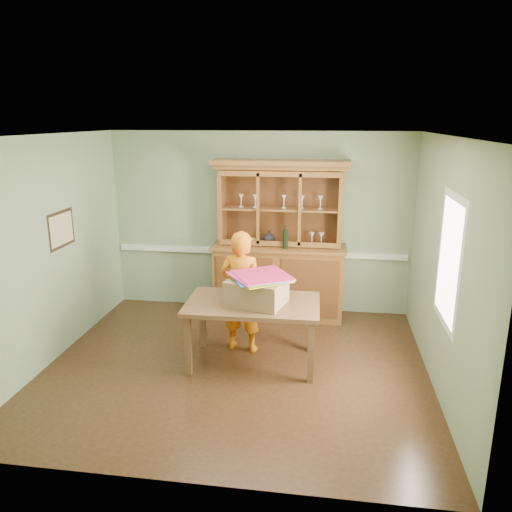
% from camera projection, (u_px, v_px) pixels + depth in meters
% --- Properties ---
extents(floor, '(4.50, 4.50, 0.00)m').
position_uv_depth(floor, '(236.00, 367.00, 5.97)').
color(floor, '#4C2D18').
rests_on(floor, ground).
extents(ceiling, '(4.50, 4.50, 0.00)m').
position_uv_depth(ceiling, '(233.00, 135.00, 5.25)').
color(ceiling, white).
rests_on(ceiling, wall_back).
extents(wall_back, '(4.50, 0.00, 4.50)m').
position_uv_depth(wall_back, '(259.00, 223.00, 7.52)').
color(wall_back, gray).
rests_on(wall_back, floor).
extents(wall_left, '(0.00, 4.00, 4.00)m').
position_uv_depth(wall_left, '(49.00, 251.00, 5.93)').
color(wall_left, gray).
rests_on(wall_left, floor).
extents(wall_right, '(0.00, 4.00, 4.00)m').
position_uv_depth(wall_right, '(443.00, 267.00, 5.30)').
color(wall_right, gray).
rests_on(wall_right, floor).
extents(wall_front, '(4.50, 0.00, 4.50)m').
position_uv_depth(wall_front, '(185.00, 331.00, 3.71)').
color(wall_front, gray).
rests_on(wall_front, floor).
extents(chair_rail, '(4.41, 0.05, 0.08)m').
position_uv_depth(chair_rail, '(259.00, 252.00, 7.62)').
color(chair_rail, white).
rests_on(chair_rail, wall_back).
extents(framed_map, '(0.03, 0.60, 0.46)m').
position_uv_depth(framed_map, '(62.00, 229.00, 6.16)').
color(framed_map, '#301F13').
rests_on(framed_map, wall_left).
extents(window_panel, '(0.03, 0.96, 1.36)m').
position_uv_depth(window_panel, '(448.00, 261.00, 4.98)').
color(window_panel, white).
rests_on(window_panel, wall_right).
extents(china_hutch, '(1.96, 0.65, 2.31)m').
position_uv_depth(china_hutch, '(279.00, 263.00, 7.37)').
color(china_hutch, brown).
rests_on(china_hutch, floor).
extents(dining_table, '(1.59, 0.98, 0.78)m').
position_uv_depth(dining_table, '(253.00, 309.00, 5.90)').
color(dining_table, brown).
rests_on(dining_table, floor).
extents(cardboard_box, '(0.74, 0.64, 0.30)m').
position_uv_depth(cardboard_box, '(257.00, 292.00, 5.79)').
color(cardboard_box, '#A27953').
rests_on(cardboard_box, dining_table).
extents(kite_stack, '(0.79, 0.79, 0.06)m').
position_uv_depth(kite_stack, '(260.00, 276.00, 5.76)').
color(kite_stack, '#75AE33').
rests_on(kite_stack, cardboard_box).
extents(person, '(0.62, 0.46, 1.56)m').
position_uv_depth(person, '(242.00, 292.00, 6.23)').
color(person, orange).
rests_on(person, floor).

